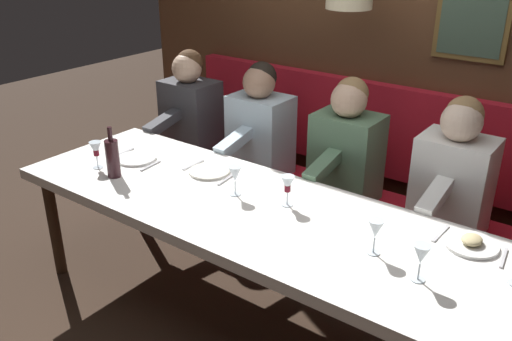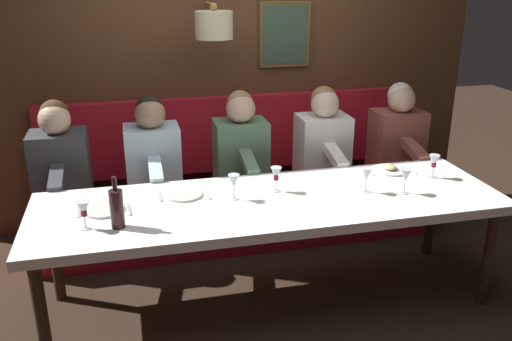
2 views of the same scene
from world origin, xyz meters
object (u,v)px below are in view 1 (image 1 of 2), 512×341
Objects in this scene: dining_table at (263,220)px; diner_middle at (347,145)px; wine_glass_2 at (421,255)px; wine_glass_5 at (376,230)px; diner_near at (454,172)px; wine_glass_3 at (235,175)px; wine_glass_1 at (288,185)px; wine_bottle at (113,158)px; diner_far at (260,124)px; wine_glass_4 at (96,150)px; diner_farthest at (190,107)px.

diner_middle is (0.88, 0.01, 0.13)m from dining_table.
wine_glass_2 is 0.24m from wine_glass_5.
diner_near reaches higher than wine_glass_3.
wine_glass_1 and wine_glass_2 have the same top height.
wine_glass_2 is at bearing -169.05° from diner_near.
diner_middle is at bearing 40.98° from wine_glass_2.
wine_bottle is at bearing 108.33° from wine_glass_3.
diner_far reaches higher than wine_glass_2.
diner_middle is at bearing -40.94° from wine_bottle.
diner_middle is 1.00× the size of diner_far.
diner_near is (0.88, -0.66, 0.13)m from dining_table.
wine_glass_3 is at bearing -71.67° from wine_bottle.
wine_glass_4 is at bearing 91.54° from wine_glass_2.
diner_far is 4.82× the size of wine_glass_2.
diner_far reaches higher than wine_glass_3.
diner_near reaches higher than dining_table.
dining_table is 17.86× the size of wine_glass_2.
diner_farthest is (0.00, 1.99, 0.00)m from diner_near.
wine_glass_5 is at bearing -85.75° from wine_glass_4.
wine_bottle reaches higher than wine_glass_3.
diner_near is at bearing -59.49° from wine_glass_4.
diner_farthest is (0.00, 0.65, 0.00)m from diner_far.
wine_bottle is (-0.07, 1.78, -0.00)m from wine_glass_2.
diner_farthest is at bearing 64.89° from wine_glass_5.
dining_table is 3.70× the size of diner_near.
wine_glass_2 is at bearing -122.92° from diner_far.
dining_table is 17.86× the size of wine_glass_3.
wine_glass_3 and wine_glass_5 have the same top height.
dining_table is 3.70× the size of diner_far.
wine_glass_5 is at bearing -115.11° from diner_farthest.
dining_table is at bearing 82.93° from wine_glass_2.
wine_glass_1 and wine_glass_3 have the same top height.
dining_table is 3.70× the size of diner_farthest.
diner_farthest is at bearing 90.00° from diner_near.
diner_near is 1.21m from wine_glass_3.
dining_table is 1.60m from diner_farthest.
wine_glass_1 and wine_glass_5 have the same top height.
wine_bottle is (-0.15, 1.55, -0.00)m from wine_glass_5.
wine_glass_3 is 1.00× the size of wine_glass_5.
wine_glass_2 is at bearing -87.60° from wine_bottle.
wine_glass_1 is 0.58m from wine_glass_5.
wine_glass_5 is (-0.91, -1.95, 0.04)m from diner_farthest.
wine_glass_4 is (-1.04, 0.43, 0.04)m from diner_far.
wine_glass_2 is at bearing -139.02° from diner_middle.
diner_far is (0.88, 0.67, 0.13)m from dining_table.
wine_glass_4 is at bearing 157.51° from diner_far.
diner_middle is 1.11m from wine_glass_5.
diner_near reaches higher than wine_glass_5.
wine_glass_1 is 1.00× the size of wine_glass_5.
diner_far is at bearing 37.33° from dining_table.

